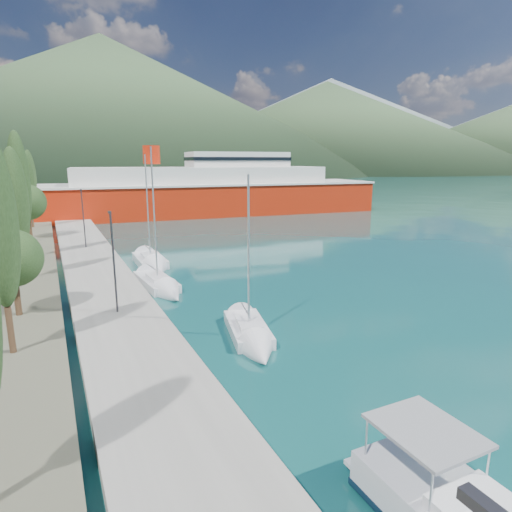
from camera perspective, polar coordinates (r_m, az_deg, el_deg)
ground at (r=131.93m, az=-20.72°, el=7.58°), size 1400.00×1400.00×0.00m
quay at (r=38.30m, az=-20.39°, el=-2.28°), size 5.00×88.00×0.80m
hills_far at (r=651.06m, az=-13.03°, el=18.27°), size 1480.00×900.00×180.00m
hills_near at (r=400.97m, az=-10.32°, el=18.07°), size 1010.00×520.00×115.00m
tree_row at (r=45.01m, az=-28.79°, el=6.45°), size 4.18×66.22×11.70m
lamp_posts at (r=25.79m, az=-18.25°, el=-0.66°), size 0.15×46.43×6.06m
sailboat_near at (r=23.31m, az=-0.28°, el=-11.31°), size 3.56×7.12×9.82m
sailboat_mid at (r=33.08m, az=-12.15°, el=-4.25°), size 2.69×8.17×11.57m
sailboat_far at (r=40.41m, az=-13.46°, el=-1.20°), size 2.57×7.68×11.24m
ferry at (r=80.01m, az=-6.88°, el=8.37°), size 65.99×19.67×12.91m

